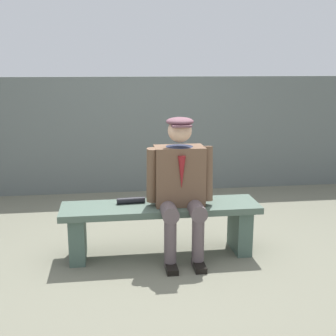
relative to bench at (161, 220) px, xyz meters
The scene contains 5 objects.
ground_plane 0.34m from the bench, ahead, with size 30.00×30.00×0.00m, color #6A6958.
bench is the anchor object (origin of this frame).
seated_man 0.43m from the bench, 160.37° to the left, with size 0.62×0.61×1.31m.
rolled_magazine 0.33m from the bench, 15.82° to the right, with size 0.06×0.06×0.26m, color black.
stadium_wall 2.37m from the bench, 90.00° to the right, with size 12.00×0.24×1.61m, color #5A6260.
Camera 1 is at (0.47, 3.94, 1.77)m, focal length 47.57 mm.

